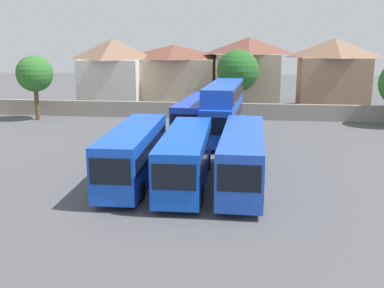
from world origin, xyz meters
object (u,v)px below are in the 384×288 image
(house_terrace_right, at_px, (248,73))
(house_terrace_far_right, at_px, (333,73))
(house_terrace_left, at_px, (114,72))
(tree_behind_wall, at_px, (35,74))
(bus_5, at_px, (224,108))
(tree_right_of_lot, at_px, (238,71))
(house_terrace_centre, at_px, (174,75))
(bus_1, at_px, (134,151))
(bus_2, at_px, (186,155))
(bus_4, at_px, (197,116))
(bus_3, at_px, (243,155))

(house_terrace_right, height_order, house_terrace_far_right, house_terrace_right)
(house_terrace_left, height_order, tree_behind_wall, house_terrace_left)
(bus_5, xyz_separation_m, tree_behind_wall, (-21.04, 7.18, 2.28))
(house_terrace_far_right, relative_size, tree_behind_wall, 1.26)
(bus_5, distance_m, tree_right_of_lot, 12.94)
(house_terrace_right, height_order, tree_behind_wall, house_terrace_right)
(house_terrace_right, distance_m, tree_behind_wall, 25.88)
(house_terrace_centre, bearing_deg, bus_1, -85.22)
(bus_2, relative_size, house_terrace_far_right, 1.25)
(house_terrace_centre, relative_size, house_terrace_far_right, 1.27)
(bus_4, bearing_deg, house_terrace_far_right, 146.39)
(house_terrace_left, distance_m, tree_right_of_lot, 17.34)
(bus_5, xyz_separation_m, house_terrace_right, (2.12, 18.72, 1.79))
(bus_1, height_order, tree_behind_wall, tree_behind_wall)
(house_terrace_far_right, bearing_deg, house_terrace_left, -177.15)
(house_terrace_centre, xyz_separation_m, tree_behind_wall, (-13.36, -12.57, 0.98))
(bus_3, xyz_separation_m, bus_4, (-4.30, 13.61, 0.06))
(bus_5, relative_size, house_terrace_centre, 1.08)
(tree_behind_wall, bearing_deg, bus_1, -51.91)
(bus_2, height_order, tree_behind_wall, tree_behind_wall)
(house_terrace_left, distance_m, house_terrace_right, 17.59)
(house_terrace_centre, xyz_separation_m, house_terrace_right, (9.80, -1.04, 0.49))
(bus_2, xyz_separation_m, bus_5, (1.58, 13.68, 0.89))
(tree_behind_wall, distance_m, tree_right_of_lot, 22.63)
(house_terrace_centre, bearing_deg, bus_5, -68.76)
(bus_2, bearing_deg, bus_4, -178.09)
(house_terrace_centre, bearing_deg, house_terrace_left, -169.70)
(bus_1, xyz_separation_m, bus_2, (3.33, -0.28, -0.07))
(bus_2, distance_m, bus_4, 13.93)
(house_terrace_centre, bearing_deg, house_terrace_far_right, -0.03)
(bus_2, relative_size, tree_right_of_lot, 1.45)
(bus_1, relative_size, bus_2, 1.00)
(bus_4, distance_m, bus_5, 2.56)
(bus_3, height_order, bus_4, bus_4)
(house_terrace_centre, bearing_deg, house_terrace_right, -6.03)
(bus_1, bearing_deg, tree_right_of_lot, 165.82)
(house_terrace_left, relative_size, house_terrace_right, 0.99)
(bus_1, distance_m, bus_5, 14.30)
(house_terrace_left, xyz_separation_m, tree_right_of_lot, (16.38, -5.66, 0.69))
(bus_2, bearing_deg, tree_right_of_lot, 173.03)
(bus_5, bearing_deg, tree_behind_wall, -105.40)
(bus_2, relative_size, house_terrace_right, 1.24)
(house_terrace_left, bearing_deg, bus_1, -71.59)
(bus_1, height_order, bus_2, bus_1)
(house_terrace_left, bearing_deg, bus_2, -66.54)
(bus_3, relative_size, house_terrace_right, 1.30)
(bus_2, xyz_separation_m, house_terrace_right, (3.69, 32.40, 2.68))
(bus_5, height_order, house_terrace_left, house_terrace_left)
(house_terrace_centre, xyz_separation_m, tree_right_of_lot, (8.58, -7.07, 1.13))
(house_terrace_centre, bearing_deg, tree_behind_wall, -136.75)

